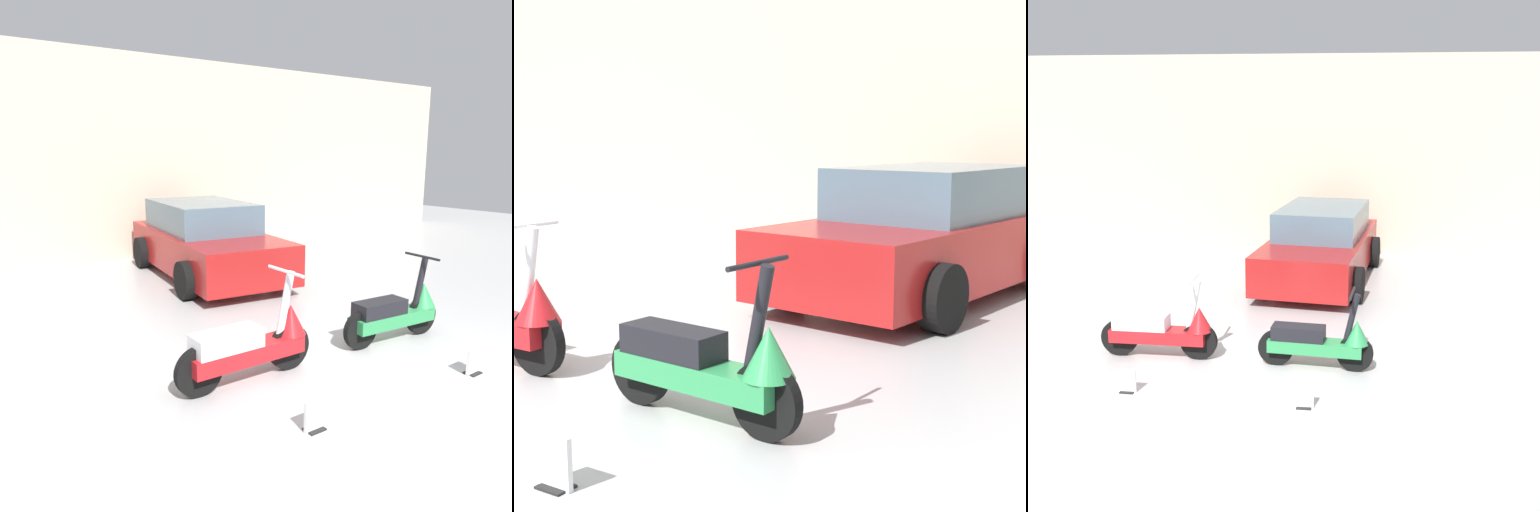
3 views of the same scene
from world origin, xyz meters
The scene contains 7 objects.
ground_plane centered at (0.00, 0.00, 0.00)m, with size 28.00×28.00×0.00m, color #B2B2B2.
wall_back centered at (0.00, 7.10, 2.03)m, with size 19.60×0.12×4.06m, color beige.
scooter_front_left centered at (-1.03, 1.00, 0.37)m, with size 1.49×0.53×1.04m.
scooter_front_right centered at (0.93, 0.88, 0.35)m, with size 1.39×0.50×0.97m.
car_rear_left centered at (0.70, 4.89, 0.62)m, with size 2.22×4.00×1.30m.
placard_near_left_scooter centered at (-1.14, -0.01, 0.11)m, with size 0.20×0.12×0.26m.
placard_near_right_scooter centered at (0.83, -0.16, 0.11)m, with size 0.20×0.12×0.26m.
Camera 3 is at (1.33, -6.31, 3.13)m, focal length 45.00 mm.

